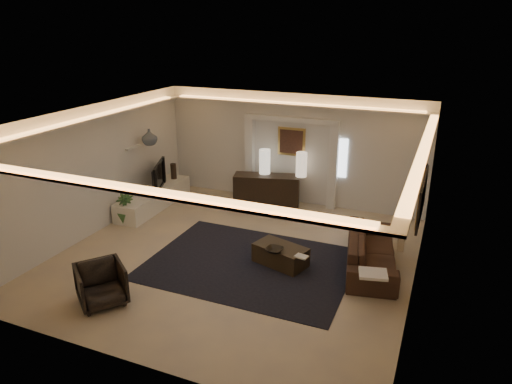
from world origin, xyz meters
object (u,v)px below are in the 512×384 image
at_px(console, 267,191).
at_px(sofa, 372,251).
at_px(coffee_table, 281,255).
at_px(armchair, 101,285).

xyz_separation_m(console, sofa, (3.13, -2.30, -0.06)).
distance_m(sofa, coffee_table, 1.80).
distance_m(coffee_table, armchair, 3.43).
distance_m(sofa, armchair, 5.09).
xyz_separation_m(console, armchair, (-0.92, -5.39, -0.04)).
bearing_deg(coffee_table, console, 133.34).
distance_m(console, coffee_table, 3.25).
height_order(sofa, coffee_table, sofa).
bearing_deg(armchair, sofa, -14.70).
relative_size(sofa, armchair, 2.99).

